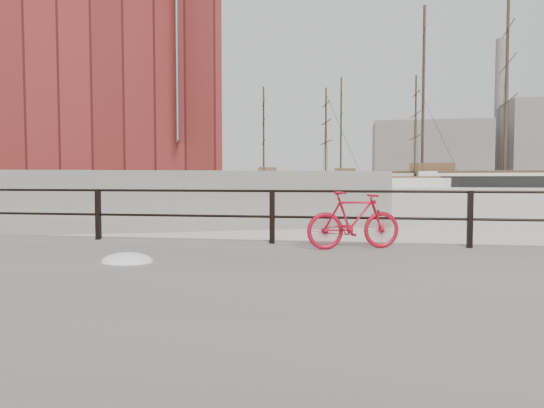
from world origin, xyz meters
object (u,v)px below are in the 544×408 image
at_px(workboat_near, 106,196).
at_px(workboat_far, 100,191).
at_px(bicycle, 354,220).
at_px(schooner_mid, 377,187).
at_px(barque_black, 504,187).
at_px(schooner_left, 295,188).

xyz_separation_m(workboat_near, workboat_far, (-9.09, 15.27, 0.00)).
relative_size(bicycle, schooner_mid, 0.06).
bearing_deg(schooner_mid, barque_black, 5.17).
distance_m(barque_black, workboat_near, 73.83).
height_order(bicycle, barque_black, barque_black).
bearing_deg(schooner_mid, workboat_near, -119.86).
relative_size(workboat_near, workboat_far, 1.18).
bearing_deg(workboat_far, bicycle, -65.89).
xyz_separation_m(barque_black, workboat_near, (-49.12, -55.12, 0.00)).
height_order(barque_black, schooner_mid, barque_black).
xyz_separation_m(schooner_left, workboat_far, (-21.57, -21.61, 0.00)).
relative_size(schooner_left, workboat_near, 1.77).
xyz_separation_m(schooner_mid, workboat_far, (-35.19, -36.50, 0.00)).
bearing_deg(barque_black, schooner_left, -146.66).
height_order(bicycle, workboat_far, workboat_far).
height_order(bicycle, schooner_mid, schooner_mid).
xyz_separation_m(bicycle, schooner_mid, (4.45, 83.31, -0.85)).
distance_m(schooner_mid, workboat_near, 57.98).
bearing_deg(bicycle, workboat_far, 103.49).
relative_size(barque_black, workboat_far, 6.10).
distance_m(bicycle, schooner_mid, 83.44).
xyz_separation_m(barque_black, schooner_mid, (-23.02, -3.35, 0.00)).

